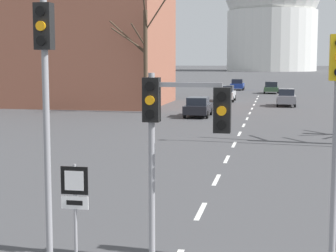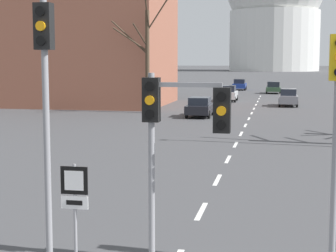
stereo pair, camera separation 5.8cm
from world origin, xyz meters
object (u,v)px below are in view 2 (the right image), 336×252
at_px(traffic_signal_centre_tall, 177,122).
at_px(sedan_far_left, 240,85).
at_px(traffic_signal_near_left, 45,85).
at_px(route_sign_post, 75,199).
at_px(sedan_near_left, 200,107).
at_px(sedan_far_right, 273,88).
at_px(sedan_mid_centre, 288,97).
at_px(sedan_near_right, 228,93).

distance_m(traffic_signal_centre_tall, sedan_far_left, 72.36).
xyz_separation_m(traffic_signal_near_left, route_sign_post, (0.58, 0.05, -2.42)).
height_order(traffic_signal_centre_tall, route_sign_post, traffic_signal_centre_tall).
distance_m(sedan_near_left, sedan_far_right, 32.75).
bearing_deg(sedan_far_right, sedan_near_left, -99.51).
xyz_separation_m(sedan_mid_centre, sedan_far_left, (-6.65, 28.26, -0.05)).
distance_m(traffic_signal_near_left, route_sign_post, 2.49).
relative_size(sedan_mid_centre, sedan_far_right, 1.07).
distance_m(route_sign_post, sedan_mid_centre, 44.98).
relative_size(sedan_near_left, sedan_far_left, 1.06).
relative_size(route_sign_post, sedan_far_left, 0.56).
distance_m(sedan_near_left, sedan_mid_centre, 13.64).
distance_m(route_sign_post, sedan_far_left, 72.96).
height_order(traffic_signal_near_left, route_sign_post, traffic_signal_near_left).
relative_size(traffic_signal_near_left, traffic_signal_centre_tall, 1.36).
xyz_separation_m(route_sign_post, sedan_near_left, (-1.89, 33.00, -0.79)).
bearing_deg(route_sign_post, sedan_near_right, 91.34).
bearing_deg(sedan_near_left, sedan_mid_centre, 58.93).
relative_size(sedan_near_right, sedan_far_right, 1.17).
xyz_separation_m(traffic_signal_centre_tall, sedan_far_left, (-3.58, 72.23, -2.39)).
xyz_separation_m(traffic_signal_centre_tall, sedan_mid_centre, (3.07, 43.97, -2.34)).
height_order(traffic_signal_centre_tall, sedan_near_left, traffic_signal_centre_tall).
bearing_deg(sedan_near_right, traffic_signal_near_left, -89.32).
bearing_deg(route_sign_post, sedan_far_right, 86.91).
bearing_deg(sedan_near_right, sedan_far_left, 90.82).
bearing_deg(sedan_far_left, sedan_near_right, -89.18).
relative_size(traffic_signal_near_left, sedan_near_left, 1.31).
xyz_separation_m(sedan_near_left, sedan_mid_centre, (7.04, 11.68, 0.07)).
xyz_separation_m(route_sign_post, sedan_far_right, (3.53, 65.30, -0.79)).
relative_size(sedan_mid_centre, sedan_far_left, 1.00).
height_order(sedan_near_left, sedan_far_right, sedan_far_right).
xyz_separation_m(route_sign_post, sedan_near_right, (-1.17, 50.02, -0.73)).
relative_size(traffic_signal_near_left, sedan_far_right, 1.50).
xyz_separation_m(traffic_signal_centre_tall, sedan_near_left, (-3.97, 32.29, -2.41)).
distance_m(sedan_mid_centre, sedan_far_right, 20.69).
bearing_deg(sedan_near_left, traffic_signal_near_left, -87.74).
xyz_separation_m(sedan_mid_centre, sedan_far_right, (-1.62, 20.62, -0.07)).
height_order(traffic_signal_near_left, sedan_near_left, traffic_signal_near_left).
height_order(sedan_near_right, sedan_far_right, sedan_near_right).
distance_m(sedan_near_left, sedan_near_right, 17.04).
distance_m(traffic_signal_near_left, sedan_far_left, 73.06).
bearing_deg(sedan_near_right, sedan_far_right, 72.90).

